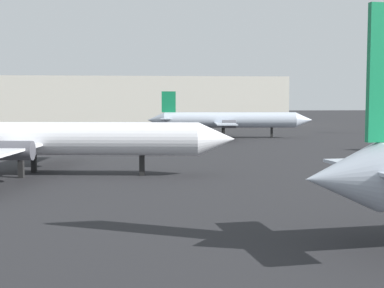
% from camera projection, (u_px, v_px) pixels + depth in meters
% --- Properties ---
extents(airplane_on_taxiway, '(35.27, 27.96, 10.24)m').
position_uv_depth(airplane_on_taxiway, '(39.00, 139.00, 51.13)').
color(airplane_on_taxiway, white).
rests_on(airplane_on_taxiway, ground_plane).
extents(airplane_far_left, '(29.29, 21.20, 8.24)m').
position_uv_depth(airplane_far_left, '(229.00, 120.00, 98.72)').
color(airplane_far_left, '#B2BCCC').
rests_on(airplane_far_left, ground_plane).
extents(terminal_building, '(72.77, 20.98, 12.47)m').
position_uv_depth(terminal_building, '(143.00, 101.00, 147.19)').
color(terminal_building, beige).
rests_on(terminal_building, ground_plane).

